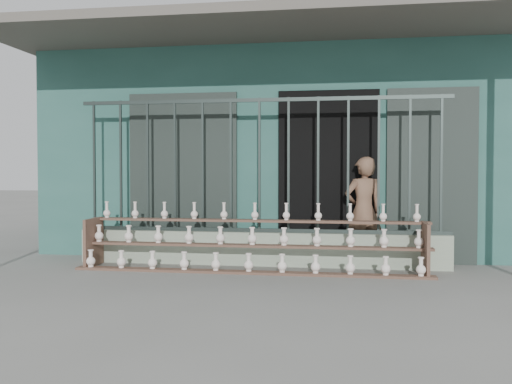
# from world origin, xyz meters

# --- Properties ---
(ground) EXTENTS (60.00, 60.00, 0.00)m
(ground) POSITION_xyz_m (0.00, 0.00, 0.00)
(ground) COLOR slate
(workshop_building) EXTENTS (7.40, 6.60, 3.21)m
(workshop_building) POSITION_xyz_m (0.00, 4.23, 1.62)
(workshop_building) COLOR #2B5A52
(workshop_building) RESTS_ON ground
(parapet_wall) EXTENTS (5.00, 0.20, 0.45)m
(parapet_wall) POSITION_xyz_m (0.00, 1.30, 0.23)
(parapet_wall) COLOR #9AAB92
(parapet_wall) RESTS_ON ground
(security_fence) EXTENTS (5.00, 0.04, 1.80)m
(security_fence) POSITION_xyz_m (-0.00, 1.30, 1.35)
(security_fence) COLOR #283330
(security_fence) RESTS_ON parapet_wall
(shelf_rack) EXTENTS (4.50, 0.68, 0.85)m
(shelf_rack) POSITION_xyz_m (-0.04, 0.89, 0.36)
(shelf_rack) COLOR brown
(shelf_rack) RESTS_ON ground
(elderly_woman) EXTENTS (0.63, 0.52, 1.46)m
(elderly_woman) POSITION_xyz_m (1.39, 1.59, 0.73)
(elderly_woman) COLOR brown
(elderly_woman) RESTS_ON ground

